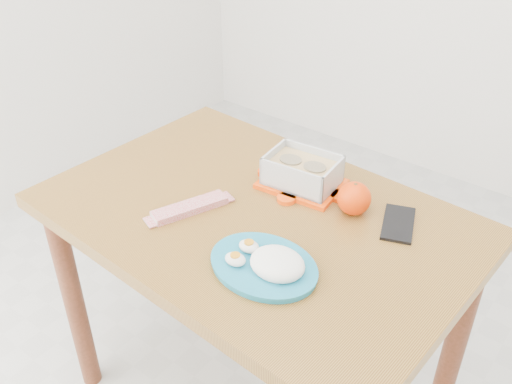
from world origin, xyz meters
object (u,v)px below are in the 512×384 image
Objects in this scene: food_container at (302,172)px; smartphone at (398,223)px; dining_table at (256,248)px; orange_fruit at (354,198)px; rice_plate at (268,263)px.

food_container reaches higher than smartphone.
smartphone is at bearing 31.98° from dining_table.
food_container is at bearing 172.46° from orange_fruit.
smartphone is (0.30, 0.17, 0.12)m from dining_table.
food_container is 2.66× the size of orange_fruit.
rice_plate is 0.36m from smartphone.
food_container is 0.88× the size of rice_plate.
dining_table is 7.58× the size of smartphone.
smartphone is at bearing 66.11° from rice_plate.
orange_fruit is at bearing 83.91° from rice_plate.
orange_fruit reaches higher than smartphone.
food_container is 0.35m from rice_plate.
food_container is 0.17m from orange_fruit.
orange_fruit is 0.12m from smartphone.
dining_table is at bearing -142.58° from orange_fruit.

